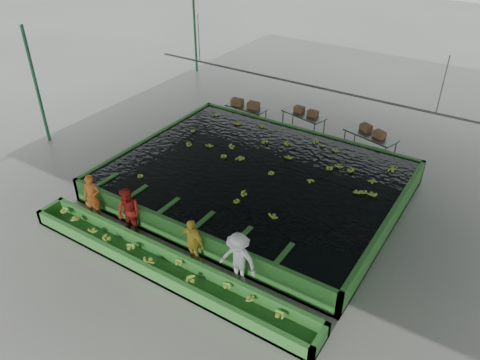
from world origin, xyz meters
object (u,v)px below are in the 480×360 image
Objects in this scene: box_stack_left at (245,107)px; box_stack_mid at (306,114)px; box_stack_right at (372,134)px; flotation_tank at (255,180)px; packing_table_right at (369,145)px; worker_b at (129,213)px; packing_table_mid at (303,123)px; worker_a at (92,197)px; worker_d at (238,260)px; packing_table_left at (246,115)px; worker_c at (192,242)px; sorting_trough at (163,266)px.

box_stack_mid is (2.74, 0.70, 0.05)m from box_stack_left.
box_stack_mid is 0.97× the size of box_stack_right.
packing_table_right is at bearing 61.73° from flotation_tank.
worker_b is at bearing -115.35° from flotation_tank.
box_stack_mid is (-0.58, 5.29, 0.47)m from flotation_tank.
packing_table_mid is at bearing 80.93° from worker_b.
box_stack_mid is at bearing 96.26° from flotation_tank.
box_stack_mid is at bearing 48.92° from worker_a.
worker_b is 4.11m from worker_d.
worker_d is (4.11, 0.00, 0.04)m from worker_b.
packing_table_mid is 1.75× the size of box_stack_mid.
flotation_tank is 6.18× the size of worker_a.
packing_table_left is 1.67× the size of box_stack_mid.
packing_table_mid is 2.78m from box_stack_left.
worker_c is 1.33× the size of box_stack_right.
packing_table_left is at bearing 118.98° from worker_d.
box_stack_mid is at bearing 172.76° from box_stack_right.
flotation_tank is at bearing 26.21° from worker_a.
box_stack_right reaches higher than box_stack_mid.
flotation_tank is 4.34m from worker_c.
packing_table_mid is at bearing 97.12° from flotation_tank.
packing_table_left is (-3.28, 4.61, -0.01)m from flotation_tank.
flotation_tank is 5.28m from packing_table_mid.
packing_table_left is at bearing 64.24° from worker_a.
worker_c is 0.73× the size of packing_table_right.
box_stack_right is at bearing 2.87° from box_stack_left.
worker_b is at bearing -82.06° from packing_table_left.
packing_table_left is at bearing 125.43° from flotation_tank.
worker_d reaches higher than packing_table_right.
flotation_tank is 5.34m from box_stack_mid.
worker_c is at bearing -103.04° from box_stack_right.
worker_c is at bearing 59.35° from sorting_trough.
worker_b is at bearing 178.01° from worker_d.
worker_a is 1.40× the size of box_stack_mid.
sorting_trough is 7.38× the size of box_stack_left.
box_stack_left is (-3.80, 8.89, 0.09)m from worker_c.
worker_c is (0.47, -4.30, 0.34)m from flotation_tank.
sorting_trough is 10.43m from box_stack_mid.
packing_table_right is at bearing -8.92° from box_stack_mid.
worker_b is at bearing -98.25° from packing_table_mid.
packing_table_mid is (3.05, 9.54, -0.35)m from worker_a.
box_stack_left is at bearing -178.00° from packing_table_right.
worker_b reaches higher than box_stack_right.
worker_a is 1.67m from worker_b.
box_stack_mid reaches higher than flotation_tank.
worker_c is at bearing -66.87° from box_stack_left.
worker_c is at bearing -23.03° from worker_a.
sorting_trough is at bearing -90.00° from flotation_tank.
flotation_tank is at bearing 90.00° from sorting_trough.
flotation_tank is at bearing 113.71° from worker_d.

